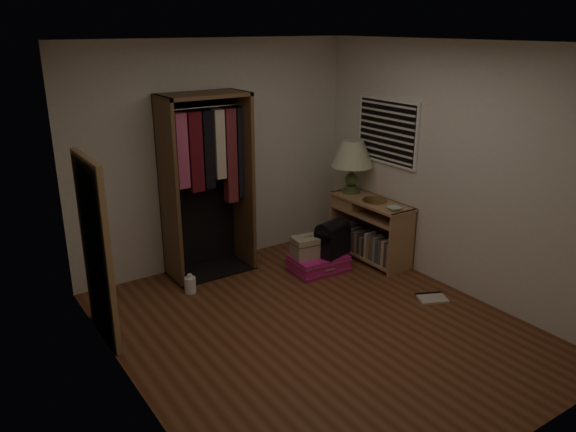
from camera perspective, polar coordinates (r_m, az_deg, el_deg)
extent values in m
plane|color=#5B2F1A|center=(5.44, 3.03, -11.31)|extent=(4.00, 4.00, 0.00)
cube|color=silver|center=(6.57, -7.35, 6.14)|extent=(3.50, 0.02, 2.60)
cube|color=silver|center=(3.64, 22.74, -5.98)|extent=(3.50, 0.02, 2.60)
cube|color=silver|center=(6.10, 16.55, 4.51)|extent=(0.02, 4.00, 2.60)
cube|color=silver|center=(4.15, -16.36, -2.17)|extent=(0.02, 4.00, 2.60)
cube|color=white|center=(4.70, 3.60, 17.20)|extent=(3.50, 4.00, 0.01)
cube|color=white|center=(6.70, 10.07, 8.44)|extent=(0.03, 0.96, 0.76)
cube|color=black|center=(6.70, 10.06, 8.44)|extent=(0.03, 0.90, 0.70)
cube|color=silver|center=(6.75, 9.80, 5.83)|extent=(0.01, 0.88, 0.02)
cube|color=silver|center=(6.73, 9.84, 6.47)|extent=(0.01, 0.88, 0.02)
cube|color=silver|center=(6.72, 9.88, 7.12)|extent=(0.01, 0.88, 0.02)
cube|color=silver|center=(6.70, 9.92, 7.77)|extent=(0.01, 0.88, 0.02)
cube|color=silver|center=(6.69, 9.95, 8.43)|extent=(0.01, 0.88, 0.02)
cube|color=silver|center=(6.67, 9.99, 9.08)|extent=(0.01, 0.88, 0.02)
cube|color=silver|center=(6.66, 10.03, 9.74)|extent=(0.01, 0.88, 0.02)
cube|color=silver|center=(6.65, 10.07, 10.40)|extent=(0.01, 0.88, 0.02)
cube|color=silver|center=(6.64, 10.11, 11.07)|extent=(0.01, 0.88, 0.02)
cube|color=#A87851|center=(6.52, 11.50, -2.70)|extent=(0.40, 0.03, 0.75)
cube|color=#A87851|center=(7.26, 5.55, -0.14)|extent=(0.40, 0.03, 0.75)
cube|color=#A87851|center=(7.00, 8.24, -3.77)|extent=(0.40, 1.04, 0.03)
cube|color=#A87851|center=(6.82, 8.44, 0.18)|extent=(0.40, 1.04, 0.03)
cube|color=#A87851|center=(6.77, 8.51, 1.51)|extent=(0.42, 1.12, 0.03)
cube|color=brown|center=(7.00, 9.52, -1.05)|extent=(0.02, 1.10, 0.75)
cube|color=#A87851|center=(7.02, 6.61, 1.47)|extent=(0.36, 0.38, 0.13)
cube|color=gray|center=(6.57, 10.60, -3.90)|extent=(0.19, 0.03, 0.30)
cube|color=#4C3833|center=(6.60, 10.36, -4.00)|extent=(0.19, 0.03, 0.25)
cube|color=#B7AD99|center=(6.63, 10.18, -3.63)|extent=(0.21, 0.05, 0.31)
cube|color=brown|center=(6.66, 9.85, -3.58)|extent=(0.21, 0.03, 0.29)
cube|color=#3F4C59|center=(6.69, 9.56, -3.50)|extent=(0.20, 0.04, 0.27)
cube|color=gray|center=(6.70, 9.13, -3.32)|extent=(0.15, 0.04, 0.30)
cube|color=#59594C|center=(6.74, 8.92, -3.16)|extent=(0.17, 0.04, 0.31)
cube|color=#B2724C|center=(6.80, 8.69, -3.16)|extent=(0.20, 0.04, 0.26)
cube|color=beige|center=(6.81, 8.30, -2.89)|extent=(0.16, 0.04, 0.31)
cube|color=#332D38|center=(6.85, 8.09, -3.06)|extent=(0.17, 0.03, 0.24)
cube|color=gray|center=(6.89, 7.94, -2.95)|extent=(0.20, 0.04, 0.23)
cube|color=#4C3833|center=(6.91, 7.64, -2.64)|extent=(0.19, 0.04, 0.28)
cube|color=#B7AD99|center=(6.94, 7.39, -2.68)|extent=(0.18, 0.03, 0.25)
cube|color=brown|center=(6.97, 7.19, -2.53)|extent=(0.18, 0.04, 0.26)
cube|color=#3F4C59|center=(7.00, 6.95, -2.29)|extent=(0.19, 0.04, 0.29)
cube|color=gray|center=(7.04, 6.56, -2.39)|extent=(0.16, 0.04, 0.23)
cube|color=#59594C|center=(7.07, 6.55, -1.95)|extent=(0.22, 0.03, 0.31)
cube|color=#B2724C|center=(7.10, 6.35, -1.92)|extent=(0.21, 0.03, 0.30)
cube|color=beige|center=(7.12, 6.07, -1.79)|extent=(0.19, 0.04, 0.31)
cube|color=#332D38|center=(7.15, 5.78, -1.84)|extent=(0.17, 0.03, 0.28)
cube|color=gray|center=(7.18, 5.61, -1.61)|extent=(0.19, 0.04, 0.30)
cube|color=#4C3833|center=(7.24, 5.39, -1.78)|extent=(0.20, 0.03, 0.23)
cube|color=brown|center=(6.13, -12.02, 2.27)|extent=(0.04, 0.50, 2.05)
cube|color=brown|center=(6.50, -4.60, 3.61)|extent=(0.04, 0.50, 2.05)
cube|color=brown|center=(6.10, -8.65, 12.07)|extent=(0.95, 0.50, 0.04)
cube|color=black|center=(6.51, -9.11, 3.43)|extent=(0.95, 0.02, 2.05)
cube|color=black|center=(6.65, -7.79, -5.47)|extent=(0.95, 0.50, 0.02)
cylinder|color=silver|center=(6.12, -8.59, 10.86)|extent=(0.87, 0.02, 0.02)
cube|color=#BF4C72|center=(6.06, -10.81, 6.51)|extent=(0.12, 0.11, 0.80)
cube|color=#590F19|center=(6.13, -9.45, 6.43)|extent=(0.15, 0.11, 0.87)
cube|color=black|center=(6.19, -8.17, 6.66)|extent=(0.11, 0.10, 0.86)
cube|color=beige|center=(6.24, -7.09, 7.25)|extent=(0.11, 0.13, 0.76)
cube|color=maroon|center=(6.33, -5.93, 6.09)|extent=(0.12, 0.13, 1.06)
cube|color=black|center=(6.39, -4.82, 6.45)|extent=(0.12, 0.12, 1.01)
cube|color=#A17C4E|center=(5.23, -18.91, -3.34)|extent=(0.05, 0.80, 1.70)
cube|color=white|center=(5.23, -18.60, -3.27)|extent=(0.01, 0.68, 1.58)
cube|color=#D1197B|center=(6.57, 3.09, -4.78)|extent=(0.65, 0.48, 0.20)
cube|color=silver|center=(6.59, 3.08, -5.20)|extent=(0.67, 0.50, 0.01)
cube|color=silver|center=(6.55, 3.09, -4.35)|extent=(0.67, 0.50, 0.01)
cylinder|color=silver|center=(6.40, 4.24, -5.49)|extent=(0.14, 0.03, 0.02)
cube|color=tan|center=(6.45, 2.04, -3.14)|extent=(0.38, 0.29, 0.24)
cube|color=brown|center=(6.43, 2.05, -2.73)|extent=(0.39, 0.29, 0.01)
cylinder|color=silver|center=(6.40, 2.05, -2.06)|extent=(0.10, 0.03, 0.02)
cube|color=black|center=(6.51, 4.52, -2.70)|extent=(0.44, 0.34, 0.29)
cylinder|color=black|center=(6.46, 4.55, -1.49)|extent=(0.44, 0.34, 0.25)
cylinder|color=#425429|center=(7.03, 6.42, 2.56)|extent=(0.28, 0.28, 0.04)
cylinder|color=#425429|center=(7.02, 6.43, 2.89)|extent=(0.16, 0.16, 0.05)
sphere|color=#425429|center=(6.99, 6.46, 3.69)|extent=(0.20, 0.20, 0.16)
cylinder|color=#425429|center=(6.96, 6.50, 4.69)|extent=(0.07, 0.07, 0.09)
cone|color=#E2E9C2|center=(6.91, 6.56, 6.33)|extent=(0.65, 0.65, 0.32)
cone|color=beige|center=(6.91, 6.56, 6.33)|extent=(0.58, 0.58, 0.30)
cylinder|color=#9C6F3C|center=(6.72, 8.80, 1.59)|extent=(0.39, 0.39, 0.02)
imported|color=#AACCB0|center=(6.43, 10.75, 0.76)|extent=(0.18, 0.18, 0.04)
cylinder|color=white|center=(6.15, -9.90, -6.92)|extent=(0.15, 0.15, 0.17)
cylinder|color=white|center=(6.10, -9.95, -6.02)|extent=(0.06, 0.06, 0.04)
cube|color=beige|center=(6.14, 14.42, -8.09)|extent=(0.36, 0.34, 0.02)
cube|color=black|center=(6.22, 14.07, -7.70)|extent=(0.28, 0.16, 0.03)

